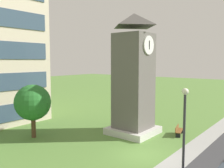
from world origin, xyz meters
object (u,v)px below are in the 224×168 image
at_px(clock_tower, 134,81).
at_px(street_lamp, 184,126).
at_px(park_bench, 179,130).
at_px(tree_near_tower, 33,103).

distance_m(clock_tower, street_lamp, 10.15).
height_order(clock_tower, park_bench, clock_tower).
bearing_deg(clock_tower, tree_near_tower, 136.13).
xyz_separation_m(clock_tower, street_lamp, (-6.54, -7.59, -1.64)).
xyz_separation_m(clock_tower, tree_near_tower, (-6.65, 6.39, -1.87)).
height_order(park_bench, street_lamp, street_lamp).
relative_size(park_bench, tree_near_tower, 0.39).
relative_size(park_bench, street_lamp, 0.34).
xyz_separation_m(clock_tower, park_bench, (2.13, -3.66, -4.61)).
bearing_deg(tree_near_tower, street_lamp, -89.57).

